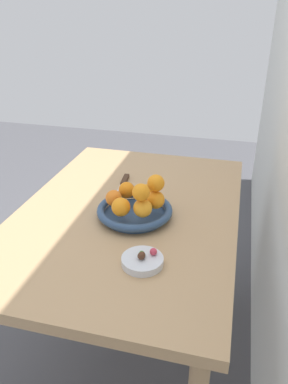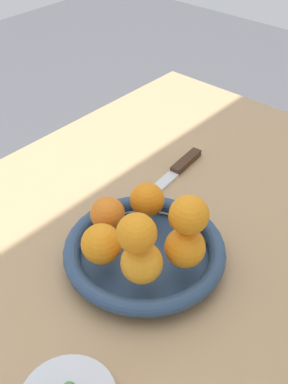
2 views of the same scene
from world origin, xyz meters
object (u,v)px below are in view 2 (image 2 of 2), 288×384
at_px(orange_2, 185,247).
at_px(orange_6, 189,215).
at_px(orange_4, 147,200).
at_px(dining_table, 145,272).
at_px(fruit_bowl, 145,252).
at_px(orange_1, 142,263).
at_px(knife, 170,177).
at_px(orange_0, 101,244).
at_px(orange_5, 108,214).
at_px(orange_3, 185,217).
at_px(orange_7, 137,233).

distance_m(orange_2, orange_6, 0.06).
bearing_deg(orange_4, dining_table, 31.59).
height_order(fruit_bowl, orange_1, orange_1).
xyz_separation_m(fruit_bowl, orange_2, (-0.01, 0.07, 0.05)).
bearing_deg(fruit_bowl, orange_4, -142.16).
distance_m(orange_4, knife, 0.17).
bearing_deg(dining_table, orange_0, 4.68).
bearing_deg(orange_6, dining_table, -104.76).
height_order(orange_4, orange_5, orange_4).
distance_m(dining_table, orange_1, 0.20).
bearing_deg(orange_3, orange_0, -22.16).
bearing_deg(fruit_bowl, orange_6, 102.41).
distance_m(orange_1, orange_7, 0.06).
relative_size(orange_0, orange_7, 1.10).
distance_m(orange_2, orange_4, 0.12).
distance_m(dining_table, orange_0, 0.19).
height_order(fruit_bowl, orange_2, orange_2).
relative_size(orange_2, orange_4, 1.06).
relative_size(orange_2, orange_3, 1.13).
bearing_deg(orange_5, orange_4, 159.73).
bearing_deg(orange_3, dining_table, -69.40).
height_order(orange_2, orange_4, orange_2).
bearing_deg(fruit_bowl, orange_3, 157.84).
bearing_deg(dining_table, orange_5, -33.16).
relative_size(orange_5, knife, 0.21).
bearing_deg(orange_1, orange_7, -37.38).
xyz_separation_m(orange_1, orange_5, (-0.04, -0.11, -0.00)).
bearing_deg(orange_0, knife, -162.77).
relative_size(orange_0, orange_5, 1.10).
distance_m(orange_0, orange_7, 0.09).
bearing_deg(orange_4, fruit_bowl, 37.84).
bearing_deg(dining_table, orange_1, 38.72).
bearing_deg(orange_6, orange_1, -20.75).
xyz_separation_m(fruit_bowl, orange_5, (0.01, -0.07, 0.05)).
xyz_separation_m(orange_4, knife, (-0.14, -0.06, -0.06)).
relative_size(orange_0, orange_1, 1.00).
distance_m(dining_table, orange_3, 0.17).
height_order(dining_table, orange_6, orange_6).
xyz_separation_m(orange_0, knife, (-0.26, -0.08, -0.07)).
relative_size(fruit_bowl, orange_0, 4.20).
xyz_separation_m(orange_3, orange_6, (0.05, 0.04, 0.06)).
distance_m(orange_3, orange_4, 0.07).
xyz_separation_m(dining_table, orange_0, (0.11, 0.01, 0.16)).
bearing_deg(orange_6, fruit_bowl, -77.59).
height_order(orange_4, orange_7, orange_7).
xyz_separation_m(fruit_bowl, orange_3, (-0.07, 0.03, 0.05)).
bearing_deg(orange_6, orange_7, -22.09).
xyz_separation_m(orange_0, orange_1, (-0.01, 0.07, -0.00)).
height_order(orange_0, orange_3, orange_0).
relative_size(orange_1, orange_5, 1.09).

